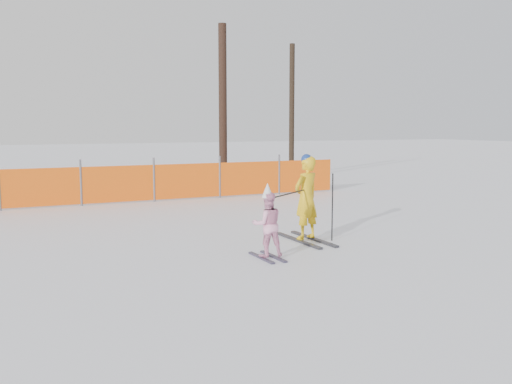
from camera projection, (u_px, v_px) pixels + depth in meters
ground at (269, 254)px, 9.59m from camera, size 120.00×120.00×0.00m
adult at (306, 198)px, 10.61m from camera, size 0.65×1.60×1.63m
child at (267, 224)px, 9.24m from camera, size 0.57×0.85×1.24m
ski_poles at (310, 201)px, 10.26m from camera, size 1.65×0.82×1.27m
safety_fence at (76, 186)px, 15.19m from camera, size 15.92×0.06×1.25m
tree_trunks at (248, 108)px, 21.10m from camera, size 3.74×1.48×5.70m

